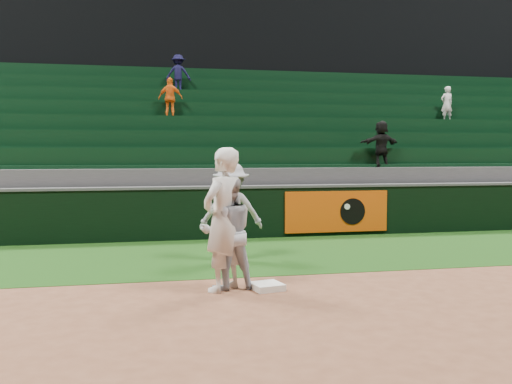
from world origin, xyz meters
TOP-DOWN VIEW (x-y plane):
  - ground at (0.00, 0.00)m, footprint 70.00×70.00m
  - foul_grass at (0.00, 3.00)m, footprint 36.00×4.20m
  - upper_deck at (0.00, 17.45)m, footprint 40.00×12.00m
  - first_base at (0.12, 0.05)m, footprint 0.51×0.51m
  - first_baseman at (-0.52, 0.13)m, footprint 0.91×0.90m
  - baserunner at (-0.44, 0.25)m, footprint 0.87×0.70m
  - base_coach at (-0.02, 2.45)m, footprint 1.23×0.77m
  - field_wall at (0.03, 5.20)m, footprint 36.00×0.45m
  - stadium_seating at (-0.00, 8.97)m, footprint 36.00×5.95m

SIDE VIEW (x-z plane):
  - ground at x=0.00m, z-range 0.00..0.00m
  - foul_grass at x=0.00m, z-range 0.00..0.01m
  - first_base at x=0.12m, z-range 0.00..0.10m
  - field_wall at x=0.03m, z-range 0.01..1.26m
  - baserunner at x=-0.44m, z-range 0.00..1.69m
  - base_coach at x=-0.02m, z-range 0.01..1.84m
  - first_baseman at x=-0.52m, z-range 0.00..2.11m
  - stadium_seating at x=0.00m, z-range -0.85..4.25m
  - upper_deck at x=0.00m, z-range 0.00..12.00m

